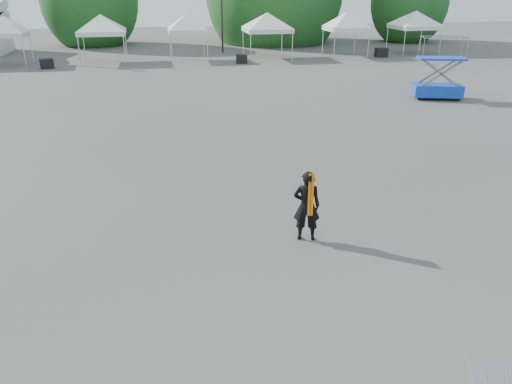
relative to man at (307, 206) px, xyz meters
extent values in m
plane|color=#474442|center=(-0.29, 0.94, -0.82)|extent=(120.00, 120.00, 0.00)
cylinder|color=#382314|center=(-8.29, 40.94, 0.32)|extent=(0.36, 0.36, 2.27)
ellipsoid|color=#1D501A|center=(-8.29, 40.94, 3.12)|extent=(4.16, 4.16, 4.78)
cylinder|color=#382314|center=(8.71, 39.94, 0.58)|extent=(0.36, 0.36, 2.80)
cylinder|color=#382314|center=(21.71, 37.94, 0.23)|extent=(0.36, 0.36, 2.10)
ellipsoid|color=#1D501A|center=(21.71, 37.94, 2.82)|extent=(3.84, 3.84, 4.42)
cylinder|color=silver|center=(-11.64, 27.86, 0.18)|extent=(0.06, 0.06, 2.00)
cylinder|color=silver|center=(-11.64, 30.31, 0.18)|extent=(0.06, 0.06, 2.00)
cube|color=silver|center=(-12.87, 29.08, 1.26)|extent=(2.65, 2.65, 0.30)
pyramid|color=silver|center=(-12.87, 29.08, 2.51)|extent=(3.74, 3.74, 1.10)
cylinder|color=silver|center=(-8.04, 27.82, 0.18)|extent=(0.06, 0.06, 2.00)
cylinder|color=silver|center=(-4.97, 27.82, 0.18)|extent=(0.06, 0.06, 2.00)
cylinder|color=silver|center=(-8.04, 30.89, 0.18)|extent=(0.06, 0.06, 2.00)
cylinder|color=silver|center=(-4.97, 30.89, 0.18)|extent=(0.06, 0.06, 2.00)
cube|color=silver|center=(-6.50, 29.35, 1.26)|extent=(3.27, 3.27, 0.30)
pyramid|color=silver|center=(-6.50, 29.35, 2.51)|extent=(4.62, 4.62, 1.10)
cylinder|color=silver|center=(-1.67, 27.96, 0.18)|extent=(0.06, 0.06, 2.00)
cylinder|color=silver|center=(0.92, 27.96, 0.18)|extent=(0.06, 0.06, 2.00)
cylinder|color=silver|center=(-1.67, 30.56, 0.18)|extent=(0.06, 0.06, 2.00)
cylinder|color=silver|center=(0.92, 30.56, 0.18)|extent=(0.06, 0.06, 2.00)
cube|color=silver|center=(-0.38, 29.26, 1.26)|extent=(2.79, 2.79, 0.30)
pyramid|color=silver|center=(-0.38, 29.26, 2.51)|extent=(3.95, 3.95, 1.10)
cylinder|color=silver|center=(4.04, 27.45, 0.18)|extent=(0.06, 0.06, 2.00)
cylinder|color=silver|center=(7.20, 27.45, 0.18)|extent=(0.06, 0.06, 2.00)
cylinder|color=silver|center=(4.04, 30.61, 0.18)|extent=(0.06, 0.06, 2.00)
cylinder|color=silver|center=(7.20, 30.61, 0.18)|extent=(0.06, 0.06, 2.00)
cube|color=silver|center=(5.62, 29.03, 1.26)|extent=(3.36, 3.36, 0.30)
pyramid|color=silver|center=(5.62, 29.03, 2.51)|extent=(4.75, 4.75, 1.10)
cylinder|color=silver|center=(10.48, 27.44, 0.18)|extent=(0.06, 0.06, 2.00)
cylinder|color=silver|center=(13.23, 27.44, 0.18)|extent=(0.06, 0.06, 2.00)
cylinder|color=silver|center=(10.48, 30.18, 0.18)|extent=(0.06, 0.06, 2.00)
cylinder|color=silver|center=(13.23, 30.18, 0.18)|extent=(0.06, 0.06, 2.00)
cube|color=silver|center=(11.85, 28.81, 1.26)|extent=(2.94, 2.94, 0.30)
pyramid|color=silver|center=(11.85, 28.81, 2.51)|extent=(4.16, 4.16, 1.10)
cylinder|color=silver|center=(16.42, 27.87, 0.18)|extent=(0.06, 0.06, 2.00)
cylinder|color=silver|center=(19.53, 27.87, 0.18)|extent=(0.06, 0.06, 2.00)
cylinder|color=silver|center=(16.42, 30.98, 0.18)|extent=(0.06, 0.06, 2.00)
cylinder|color=silver|center=(19.53, 30.98, 0.18)|extent=(0.06, 0.06, 2.00)
cube|color=silver|center=(17.97, 29.43, 1.26)|extent=(3.31, 3.31, 0.30)
pyramid|color=silver|center=(17.97, 29.43, 2.51)|extent=(4.68, 4.68, 1.10)
imported|color=black|center=(0.00, 0.00, 0.00)|extent=(0.67, 0.53, 1.64)
cube|color=orange|center=(0.00, -0.16, 0.32)|extent=(0.13, 0.02, 0.98)
cube|color=#0D57B0|center=(10.72, 12.98, -0.39)|extent=(2.56, 1.79, 0.58)
cube|color=#0D57B0|center=(10.72, 12.98, 1.16)|extent=(2.45, 1.71, 0.10)
cylinder|color=black|center=(9.75, 12.78, -0.65)|extent=(0.37, 0.24, 0.35)
cylinder|color=black|center=(11.41, 12.27, -0.65)|extent=(0.37, 0.24, 0.35)
cylinder|color=black|center=(10.03, 13.70, -0.65)|extent=(0.37, 0.24, 0.35)
cylinder|color=black|center=(11.70, 13.19, -0.65)|extent=(0.37, 0.24, 0.35)
cube|color=black|center=(-10.14, 27.04, -0.50)|extent=(0.99, 0.87, 0.64)
cube|color=black|center=(3.24, 26.75, -0.51)|extent=(0.91, 0.78, 0.62)
cube|color=black|center=(14.55, 27.86, -0.47)|extent=(0.94, 0.75, 0.70)
camera|label=1|loc=(-3.10, -9.62, 4.55)|focal=35.00mm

